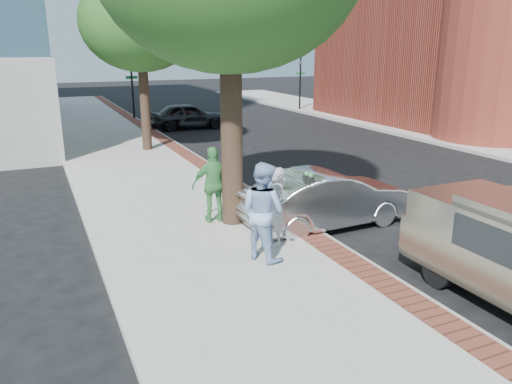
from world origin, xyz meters
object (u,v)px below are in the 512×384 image
person_gray (276,207)px  person_officer (263,211)px  bg_car (188,116)px  parking_meter (308,190)px  person_green (214,185)px  sedan_silver (328,199)px

person_gray → person_officer: person_officer is taller
person_gray → bg_car: 17.77m
person_officer → bg_car: bearing=-35.9°
bg_car → parking_meter: bearing=176.0°
person_officer → bg_car: person_officer is taller
person_gray → person_officer: bearing=-38.6°
person_gray → person_officer: 0.81m
parking_meter → person_green: (-1.68, 1.70, -0.10)m
bg_car → person_officer: bearing=171.7°
person_officer → person_green: (-0.14, 2.54, -0.06)m
sedan_silver → person_green: bearing=64.2°
bg_car → person_green: bearing=169.3°
person_gray → person_green: size_ratio=0.91×
sedan_silver → person_officer: bearing=117.7°
person_officer → person_green: person_officer is taller
person_gray → person_officer: size_ratio=0.86×
person_officer → sedan_silver: 2.86m
person_gray → person_officer: (-0.56, -0.56, 0.15)m
sedan_silver → person_gray: bearing=112.1°
parking_meter → person_green: size_ratio=0.78×
person_officer → bg_car: (3.87, 18.02, -0.45)m
parking_meter → person_green: bearing=134.6°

